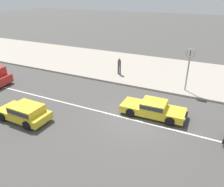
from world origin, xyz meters
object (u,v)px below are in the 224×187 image
Objects in this scene: sedan_yellow_0 at (153,108)px; pedestrian_near_clock at (119,65)px; hatchback_yellow_2 at (25,112)px; street_clock at (190,60)px.

sedan_yellow_0 is 8.07m from pedestrian_near_clock.
hatchback_yellow_2 is at bearing -150.03° from sedan_yellow_0.
street_clock is at bearing 46.88° from hatchback_yellow_2.
sedan_yellow_0 is 8.44m from hatchback_yellow_2.
sedan_yellow_0 is 5.59m from street_clock.
street_clock is 6.87m from pedestrian_near_clock.
hatchback_yellow_2 is 10.50m from pedestrian_near_clock.
pedestrian_near_clock is at bearing 130.97° from sedan_yellow_0.
hatchback_yellow_2 is at bearing -133.12° from street_clock.
hatchback_yellow_2 is 12.76m from street_clock.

